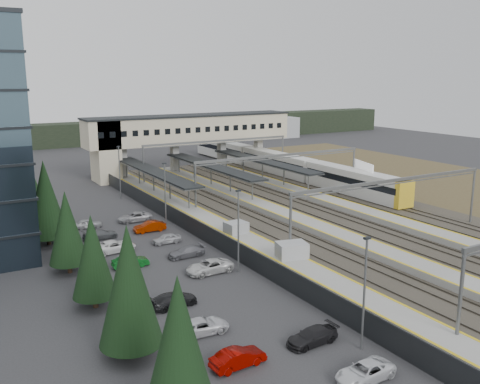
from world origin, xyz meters
TOP-DOWN VIEW (x-y plane):
  - ground at (0.00, 0.00)m, footprint 220.00×220.00m
  - conifer_row at (-22.00, -3.86)m, footprint 4.42×49.82m
  - car_park at (-13.56, -5.59)m, footprint 10.69×44.58m
  - lampposts at (-8.00, 1.25)m, footprint 0.50×53.25m
  - fence at (-6.50, 5.00)m, footprint 0.08×90.00m
  - relay_cabin_near at (-2.60, -9.17)m, footprint 3.30×2.74m
  - relay_cabin_far at (-3.20, 0.85)m, footprint 2.50×2.14m
  - rail_corridor at (9.34, 5.00)m, footprint 34.00×90.00m
  - canopies at (7.00, 27.00)m, footprint 23.10×30.00m
  - footbridge at (7.70, 42.00)m, footprint 40.40×6.40m
  - gantries at (12.00, 3.00)m, footprint 28.40×62.28m
  - train at (24.00, 32.39)m, footprint 3.04×63.52m
  - billboard at (25.42, 11.05)m, footprint 1.95×6.00m
  - scrub_east at (45.00, 5.00)m, footprint 34.00×120.00m
  - treeline_far at (23.81, 92.28)m, footprint 170.00×19.00m

SIDE VIEW (x-z plane):
  - ground at x=0.00m, z-range 0.00..0.00m
  - scrub_east at x=45.00m, z-range 0.00..0.06m
  - rail_corridor at x=9.34m, z-range -0.17..0.75m
  - car_park at x=-13.56m, z-range -0.04..1.24m
  - fence at x=-6.50m, z-range 0.00..2.00m
  - relay_cabin_far at x=-3.20m, z-range 0.00..2.15m
  - relay_cabin_near at x=-2.60m, z-range 0.00..2.40m
  - train at x=24.00m, z-range 0.26..4.09m
  - treeline_far at x=23.81m, z-range -0.55..6.45m
  - billboard at x=25.42m, z-range 0.93..6.27m
  - canopies at x=7.00m, z-range 2.28..5.56m
  - lampposts at x=-8.00m, z-range 0.30..8.37m
  - conifer_row at x=-22.00m, z-range 0.09..9.59m
  - gantries at x=12.00m, z-range 2.41..9.58m
  - footbridge at x=7.70m, z-range 2.33..13.53m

